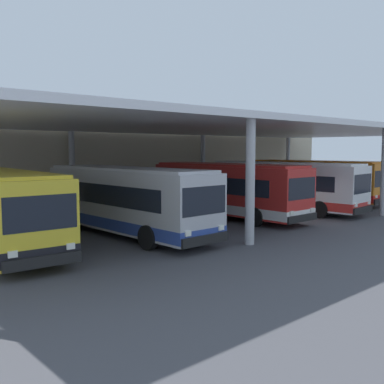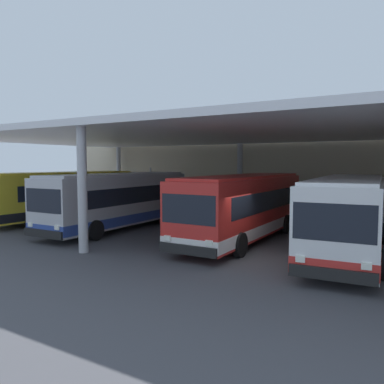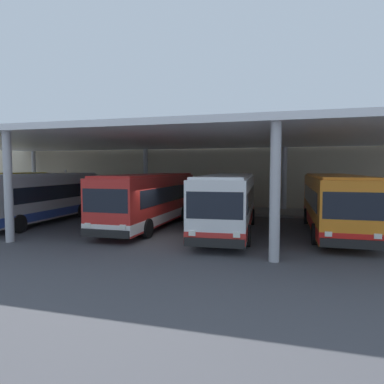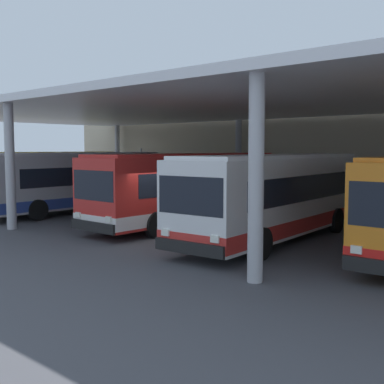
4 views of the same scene
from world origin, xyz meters
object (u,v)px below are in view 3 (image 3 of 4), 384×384
(bench_waiting, at_px, (327,206))
(banner_sign, at_px, (66,185))
(bus_second_bay, at_px, (39,197))
(bus_middle_bay, at_px, (150,199))
(bus_far_bay, at_px, (228,203))
(trash_bin, at_px, (357,207))
(bus_departing, at_px, (334,203))

(bench_waiting, distance_m, banner_sign, 22.23)
(bench_waiting, xyz_separation_m, banner_sign, (-22.17, -0.88, 1.32))
(bus_second_bay, xyz_separation_m, bus_middle_bay, (7.42, 0.61, 0.00))
(bus_far_bay, relative_size, bench_waiting, 5.94)
(banner_sign, bearing_deg, bus_far_bay, -26.52)
(banner_sign, bearing_deg, bus_middle_bay, -33.60)
(bus_far_bay, xyz_separation_m, bench_waiting, (5.90, 8.99, -0.99))
(bus_middle_bay, distance_m, bus_far_bay, 4.89)
(bus_middle_bay, xyz_separation_m, bus_far_bay, (4.86, -0.54, 0.00))
(bench_waiting, bearing_deg, bus_second_bay, -153.50)
(bus_middle_bay, bearing_deg, bus_far_bay, -6.33)
(banner_sign, bearing_deg, trash_bin, 2.11)
(bus_middle_bay, relative_size, bus_far_bay, 0.99)
(bus_departing, distance_m, banner_sign, 22.87)
(bus_second_bay, bearing_deg, bus_departing, 4.55)
(bus_far_bay, xyz_separation_m, trash_bin, (8.00, 9.01, -0.98))
(bus_far_bay, distance_m, banner_sign, 18.18)
(bus_second_bay, relative_size, bus_middle_bay, 1.00)
(bus_middle_bay, height_order, bus_far_bay, same)
(bus_far_bay, height_order, bus_departing, same)
(bus_far_bay, height_order, bench_waiting, bus_far_bay)
(bus_departing, relative_size, bench_waiting, 5.88)
(bus_departing, height_order, trash_bin, bus_departing)
(bus_departing, bearing_deg, bus_far_bay, -166.42)
(bus_second_bay, bearing_deg, bus_middle_bay, 4.73)
(trash_bin, height_order, banner_sign, banner_sign)
(bus_departing, bearing_deg, banner_sign, 162.77)
(bus_departing, distance_m, bench_waiting, 7.72)
(bench_waiting, height_order, trash_bin, trash_bin)
(bus_second_bay, relative_size, bench_waiting, 5.88)
(bench_waiting, bearing_deg, bus_departing, -92.48)
(bus_middle_bay, distance_m, bench_waiting, 13.72)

